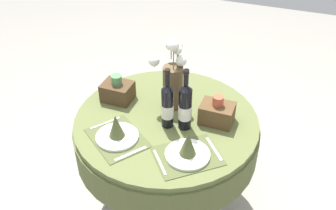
% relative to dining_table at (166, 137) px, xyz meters
% --- Properties ---
extents(ground, '(8.00, 8.00, 0.00)m').
position_rel_dining_table_xyz_m(ground, '(0.00, 0.00, -0.62)').
color(ground, '#9E998E').
extents(dining_table, '(1.13, 1.13, 0.77)m').
position_rel_dining_table_xyz_m(dining_table, '(0.00, 0.00, 0.00)').
color(dining_table, '#5B6638').
rests_on(dining_table, ground).
extents(place_setting_left, '(0.43, 0.41, 0.16)m').
position_rel_dining_table_xyz_m(place_setting_left, '(-0.19, -0.27, 0.20)').
color(place_setting_left, '#4E562F').
rests_on(place_setting_left, dining_table).
extents(place_setting_right, '(0.43, 0.42, 0.16)m').
position_rel_dining_table_xyz_m(place_setting_right, '(0.22, -0.26, 0.20)').
color(place_setting_right, '#4E562F').
rests_on(place_setting_right, dining_table).
extents(flower_vase, '(0.21, 0.19, 0.46)m').
position_rel_dining_table_xyz_m(flower_vase, '(-0.01, 0.14, 0.35)').
color(flower_vase, brown).
rests_on(flower_vase, dining_table).
extents(wine_bottle_left, '(0.07, 0.07, 0.38)m').
position_rel_dining_table_xyz_m(wine_bottle_left, '(0.03, -0.06, 0.29)').
color(wine_bottle_left, black).
rests_on(wine_bottle_left, dining_table).
extents(wine_bottle_centre, '(0.08, 0.08, 0.39)m').
position_rel_dining_table_xyz_m(wine_bottle_centre, '(0.13, -0.04, 0.30)').
color(wine_bottle_centre, black).
rests_on(wine_bottle_centre, dining_table).
extents(woven_basket_side_left, '(0.19, 0.15, 0.18)m').
position_rel_dining_table_xyz_m(woven_basket_side_left, '(-0.36, 0.08, 0.21)').
color(woven_basket_side_left, '#47331E').
rests_on(woven_basket_side_left, dining_table).
extents(woven_basket_side_right, '(0.19, 0.14, 0.18)m').
position_rel_dining_table_xyz_m(woven_basket_side_right, '(0.29, 0.08, 0.21)').
color(woven_basket_side_right, brown).
rests_on(woven_basket_side_right, dining_table).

